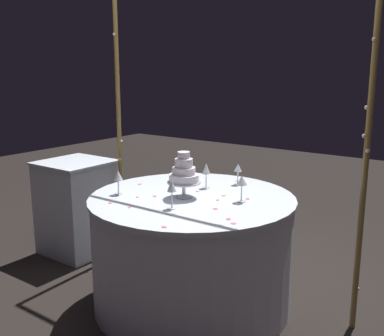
% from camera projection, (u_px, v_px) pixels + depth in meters
% --- Properties ---
extents(ground_plane, '(12.00, 12.00, 0.00)m').
position_uv_depth(ground_plane, '(192.00, 302.00, 3.18)').
color(ground_plane, black).
extents(decorative_arch, '(2.06, 0.06, 2.36)m').
position_uv_depth(decorative_arch, '(221.00, 80.00, 3.13)').
color(decorative_arch, olive).
rests_on(decorative_arch, ground).
extents(main_table, '(1.37, 1.37, 0.77)m').
position_uv_depth(main_table, '(192.00, 250.00, 3.10)').
color(main_table, silver).
rests_on(main_table, ground).
extents(side_table, '(0.56, 0.56, 0.82)m').
position_uv_depth(side_table, '(77.00, 207.00, 3.99)').
color(side_table, silver).
rests_on(side_table, ground).
extents(tiered_cake, '(0.22, 0.22, 0.31)m').
position_uv_depth(tiered_cake, '(184.00, 173.00, 2.96)').
color(tiered_cake, silver).
rests_on(tiered_cake, main_table).
extents(wine_glass_0, '(0.06, 0.06, 0.16)m').
position_uv_depth(wine_glass_0, '(238.00, 169.00, 3.30)').
color(wine_glass_0, silver).
rests_on(wine_glass_0, main_table).
extents(wine_glass_1, '(0.06, 0.06, 0.18)m').
position_uv_depth(wine_glass_1, '(206.00, 170.00, 3.21)').
color(wine_glass_1, silver).
rests_on(wine_glass_1, main_table).
extents(wine_glass_2, '(0.06, 0.06, 0.18)m').
position_uv_depth(wine_glass_2, '(172.00, 187.00, 2.73)').
color(wine_glass_2, silver).
rests_on(wine_glass_2, main_table).
extents(wine_glass_3, '(0.07, 0.07, 0.17)m').
position_uv_depth(wine_glass_3, '(118.00, 176.00, 3.04)').
color(wine_glass_3, silver).
rests_on(wine_glass_3, main_table).
extents(wine_glass_4, '(0.07, 0.07, 0.17)m').
position_uv_depth(wine_glass_4, '(242.00, 182.00, 2.87)').
color(wine_glass_4, silver).
rests_on(wine_glass_4, main_table).
extents(rose_petal_0, '(0.02, 0.03, 0.00)m').
position_uv_depth(rose_petal_0, '(129.00, 207.00, 2.78)').
color(rose_petal_0, '#EA6B84').
rests_on(rose_petal_0, main_table).
extents(rose_petal_1, '(0.04, 0.03, 0.00)m').
position_uv_depth(rose_petal_1, '(164.00, 227.00, 2.43)').
color(rose_petal_1, '#EA6B84').
rests_on(rose_petal_1, main_table).
extents(rose_petal_2, '(0.04, 0.03, 0.00)m').
position_uv_depth(rose_petal_2, '(183.00, 186.00, 3.27)').
color(rose_petal_2, '#EA6B84').
rests_on(rose_petal_2, main_table).
extents(rose_petal_3, '(0.04, 0.04, 0.00)m').
position_uv_depth(rose_petal_3, '(110.00, 203.00, 2.87)').
color(rose_petal_3, '#EA6B84').
rests_on(rose_petal_3, main_table).
extents(rose_petal_4, '(0.02, 0.03, 0.00)m').
position_uv_depth(rose_petal_4, '(137.00, 197.00, 3.00)').
color(rose_petal_4, '#EA6B84').
rests_on(rose_petal_4, main_table).
extents(rose_petal_5, '(0.03, 0.04, 0.00)m').
position_uv_depth(rose_petal_5, '(218.00, 200.00, 2.93)').
color(rose_petal_5, '#EA6B84').
rests_on(rose_petal_5, main_table).
extents(rose_petal_6, '(0.04, 0.05, 0.00)m').
position_uv_depth(rose_petal_6, '(229.00, 219.00, 2.56)').
color(rose_petal_6, '#EA6B84').
rests_on(rose_petal_6, main_table).
extents(rose_petal_7, '(0.04, 0.05, 0.00)m').
position_uv_depth(rose_petal_7, '(248.00, 199.00, 2.96)').
color(rose_petal_7, '#EA6B84').
rests_on(rose_petal_7, main_table).
extents(rose_petal_8, '(0.04, 0.04, 0.00)m').
position_uv_depth(rose_petal_8, '(224.00, 196.00, 3.03)').
color(rose_petal_8, '#EA6B84').
rests_on(rose_petal_8, main_table).
extents(rose_petal_9, '(0.05, 0.04, 0.00)m').
position_uv_depth(rose_petal_9, '(237.00, 181.00, 3.43)').
color(rose_petal_9, '#EA6B84').
rests_on(rose_petal_9, main_table).
extents(rose_petal_10, '(0.04, 0.03, 0.00)m').
position_uv_depth(rose_petal_10, '(215.00, 209.00, 2.75)').
color(rose_petal_10, '#EA6B84').
rests_on(rose_petal_10, main_table).
extents(rose_petal_11, '(0.03, 0.04, 0.00)m').
position_uv_depth(rose_petal_11, '(140.00, 184.00, 3.33)').
color(rose_petal_11, '#EA6B84').
rests_on(rose_petal_11, main_table).
extents(rose_petal_12, '(0.04, 0.03, 0.00)m').
position_uv_depth(rose_petal_12, '(197.00, 191.00, 3.14)').
color(rose_petal_12, '#EA6B84').
rests_on(rose_petal_12, main_table).
extents(rose_petal_13, '(0.04, 0.04, 0.00)m').
position_uv_depth(rose_petal_13, '(234.00, 223.00, 2.49)').
color(rose_petal_13, '#EA6B84').
rests_on(rose_petal_13, main_table).
extents(rose_petal_14, '(0.04, 0.04, 0.00)m').
position_uv_depth(rose_petal_14, '(155.00, 196.00, 3.02)').
color(rose_petal_14, '#EA6B84').
rests_on(rose_petal_14, main_table).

